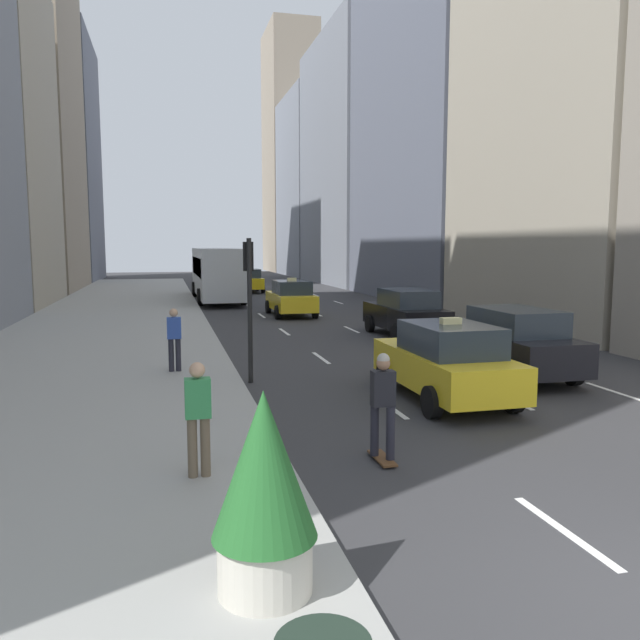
{
  "coord_description": "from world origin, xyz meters",
  "views": [
    {
      "loc": [
        -4.77,
        -4.21,
        3.41
      ],
      "look_at": [
        -0.34,
        13.56,
        1.23
      ],
      "focal_mm": 35.0,
      "sensor_mm": 36.0,
      "label": 1
    }
  ],
  "objects_px": {
    "sedan_silver_behind": "(511,342)",
    "pedestrian_near_curb": "(198,413)",
    "taxi_second": "(291,298)",
    "traffic_light_pole": "(249,286)",
    "skateboarder": "(383,402)",
    "taxi_lead": "(446,361)",
    "taxi_third": "(248,280)",
    "city_bus": "(217,272)",
    "planter_with_shrub": "(264,490)",
    "pedestrian_mid_block": "(174,336)",
    "sedan_black_near": "(406,313)"
  },
  "relations": [
    {
      "from": "taxi_lead",
      "to": "sedan_silver_behind",
      "type": "distance_m",
      "value": 3.43
    },
    {
      "from": "taxi_third",
      "to": "sedan_silver_behind",
      "type": "distance_m",
      "value": 31.6
    },
    {
      "from": "skateboarder",
      "to": "taxi_third",
      "type": "bearing_deg",
      "value": 85.82
    },
    {
      "from": "taxi_lead",
      "to": "traffic_light_pole",
      "type": "bearing_deg",
      "value": 143.47
    },
    {
      "from": "sedan_silver_behind",
      "to": "traffic_light_pole",
      "type": "xyz_separation_m",
      "value": [
        -6.75,
        0.94,
        1.5
      ]
    },
    {
      "from": "taxi_second",
      "to": "taxi_third",
      "type": "relative_size",
      "value": 1.0
    },
    {
      "from": "taxi_lead",
      "to": "pedestrian_near_curb",
      "type": "height_order",
      "value": "taxi_lead"
    },
    {
      "from": "taxi_third",
      "to": "skateboarder",
      "type": "relative_size",
      "value": 2.52
    },
    {
      "from": "skateboarder",
      "to": "traffic_light_pole",
      "type": "relative_size",
      "value": 0.48
    },
    {
      "from": "sedan_black_near",
      "to": "city_bus",
      "type": "bearing_deg",
      "value": 107.85
    },
    {
      "from": "taxi_lead",
      "to": "traffic_light_pole",
      "type": "relative_size",
      "value": 1.22
    },
    {
      "from": "sedan_black_near",
      "to": "city_bus",
      "type": "distance_m",
      "value": 18.33
    },
    {
      "from": "sedan_black_near",
      "to": "skateboarder",
      "type": "height_order",
      "value": "sedan_black_near"
    },
    {
      "from": "sedan_silver_behind",
      "to": "pedestrian_near_curb",
      "type": "height_order",
      "value": "sedan_silver_behind"
    },
    {
      "from": "taxi_lead",
      "to": "city_bus",
      "type": "relative_size",
      "value": 0.38
    },
    {
      "from": "taxi_second",
      "to": "city_bus",
      "type": "relative_size",
      "value": 0.38
    },
    {
      "from": "sedan_black_near",
      "to": "planter_with_shrub",
      "type": "xyz_separation_m",
      "value": [
        -7.93,
        -16.32,
        0.24
      ]
    },
    {
      "from": "sedan_black_near",
      "to": "city_bus",
      "type": "relative_size",
      "value": 0.41
    },
    {
      "from": "taxi_lead",
      "to": "pedestrian_near_curb",
      "type": "distance_m",
      "value": 6.73
    },
    {
      "from": "taxi_second",
      "to": "sedan_silver_behind",
      "type": "relative_size",
      "value": 0.94
    },
    {
      "from": "pedestrian_mid_block",
      "to": "skateboarder",
      "type": "bearing_deg",
      "value": -67.41
    },
    {
      "from": "taxi_third",
      "to": "pedestrian_mid_block",
      "type": "relative_size",
      "value": 2.67
    },
    {
      "from": "taxi_third",
      "to": "sedan_black_near",
      "type": "height_order",
      "value": "taxi_third"
    },
    {
      "from": "taxi_third",
      "to": "planter_with_shrub",
      "type": "bearing_deg",
      "value": -97.24
    },
    {
      "from": "sedan_black_near",
      "to": "traffic_light_pole",
      "type": "distance_m",
      "value": 9.46
    },
    {
      "from": "city_bus",
      "to": "taxi_second",
      "type": "bearing_deg",
      "value": -73.45
    },
    {
      "from": "skateboarder",
      "to": "traffic_light_pole",
      "type": "height_order",
      "value": "traffic_light_pole"
    },
    {
      "from": "pedestrian_mid_block",
      "to": "traffic_light_pole",
      "type": "height_order",
      "value": "traffic_light_pole"
    },
    {
      "from": "planter_with_shrub",
      "to": "pedestrian_near_curb",
      "type": "relative_size",
      "value": 1.18
    },
    {
      "from": "taxi_second",
      "to": "traffic_light_pole",
      "type": "relative_size",
      "value": 1.22
    },
    {
      "from": "taxi_lead",
      "to": "sedan_silver_behind",
      "type": "xyz_separation_m",
      "value": [
        2.8,
        1.99,
        0.03
      ]
    },
    {
      "from": "sedan_silver_behind",
      "to": "skateboarder",
      "type": "relative_size",
      "value": 2.69
    },
    {
      "from": "sedan_silver_behind",
      "to": "city_bus",
      "type": "bearing_deg",
      "value": 102.74
    },
    {
      "from": "taxi_third",
      "to": "traffic_light_pole",
      "type": "relative_size",
      "value": 1.22
    },
    {
      "from": "taxi_second",
      "to": "sedan_silver_behind",
      "type": "distance_m",
      "value": 15.61
    },
    {
      "from": "taxi_second",
      "to": "taxi_third",
      "type": "bearing_deg",
      "value": 90.0
    },
    {
      "from": "skateboarder",
      "to": "planter_with_shrub",
      "type": "relative_size",
      "value": 0.89
    },
    {
      "from": "pedestrian_near_curb",
      "to": "taxi_lead",
      "type": "bearing_deg",
      "value": 34.03
    },
    {
      "from": "taxi_lead",
      "to": "pedestrian_mid_block",
      "type": "bearing_deg",
      "value": 145.2
    },
    {
      "from": "taxi_third",
      "to": "city_bus",
      "type": "height_order",
      "value": "city_bus"
    },
    {
      "from": "taxi_third",
      "to": "skateboarder",
      "type": "bearing_deg",
      "value": -94.18
    },
    {
      "from": "sedan_silver_behind",
      "to": "pedestrian_near_curb",
      "type": "distance_m",
      "value": 10.16
    },
    {
      "from": "sedan_silver_behind",
      "to": "taxi_second",
      "type": "bearing_deg",
      "value": 100.33
    },
    {
      "from": "sedan_silver_behind",
      "to": "planter_with_shrub",
      "type": "xyz_separation_m",
      "value": [
        -7.93,
        -8.92,
        0.24
      ]
    },
    {
      "from": "taxi_second",
      "to": "city_bus",
      "type": "height_order",
      "value": "city_bus"
    },
    {
      "from": "taxi_third",
      "to": "traffic_light_pole",
      "type": "distance_m",
      "value": 30.83
    },
    {
      "from": "taxi_third",
      "to": "skateboarder",
      "type": "height_order",
      "value": "taxi_third"
    },
    {
      "from": "planter_with_shrub",
      "to": "sedan_silver_behind",
      "type": "bearing_deg",
      "value": 48.36
    },
    {
      "from": "sedan_silver_behind",
      "to": "pedestrian_near_curb",
      "type": "relative_size",
      "value": 2.85
    },
    {
      "from": "taxi_lead",
      "to": "planter_with_shrub",
      "type": "distance_m",
      "value": 8.63
    }
  ]
}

